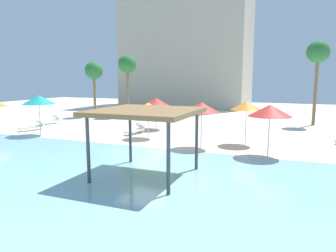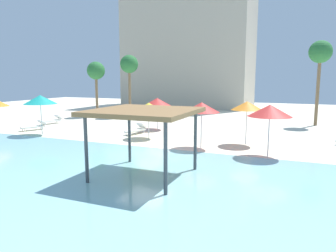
{
  "view_description": "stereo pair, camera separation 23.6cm",
  "coord_description": "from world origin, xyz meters",
  "px_view_note": "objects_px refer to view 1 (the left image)",
  "views": [
    {
      "loc": [
        7.34,
        -14.8,
        4.07
      ],
      "look_at": [
        0.53,
        2.0,
        1.3
      ],
      "focal_mm": 33.41,
      "sensor_mm": 36.0,
      "label": 1
    },
    {
      "loc": [
        7.56,
        -14.71,
        4.07
      ],
      "look_at": [
        0.53,
        2.0,
        1.3
      ],
      "focal_mm": 33.41,
      "sensor_mm": 36.0,
      "label": 2
    }
  ],
  "objects_px": {
    "palm_tree_0": "(127,66)",
    "palm_tree_1": "(318,54)",
    "beach_umbrella_teal_7": "(39,100)",
    "lounge_chair_1": "(51,120)",
    "shade_pavilion": "(146,114)",
    "beach_umbrella_red_5": "(270,111)",
    "beach_umbrella_orange_1": "(247,106)",
    "lounge_chair_4": "(33,126)",
    "beach_umbrella_red_3": "(156,102)",
    "beach_umbrella_red_4": "(201,107)",
    "lounge_chair_3": "(136,129)",
    "palm_tree_2": "(94,72)",
    "beach_umbrella_yellow_2": "(148,107)"
  },
  "relations": [
    {
      "from": "beach_umbrella_yellow_2",
      "to": "beach_umbrella_teal_7",
      "type": "distance_m",
      "value": 7.95
    },
    {
      "from": "palm_tree_0",
      "to": "palm_tree_2",
      "type": "bearing_deg",
      "value": -161.29
    },
    {
      "from": "beach_umbrella_teal_7",
      "to": "lounge_chair_3",
      "type": "height_order",
      "value": "beach_umbrella_teal_7"
    },
    {
      "from": "palm_tree_0",
      "to": "palm_tree_1",
      "type": "height_order",
      "value": "palm_tree_1"
    },
    {
      "from": "palm_tree_0",
      "to": "beach_umbrella_red_3",
      "type": "bearing_deg",
      "value": -46.27
    },
    {
      "from": "beach_umbrella_orange_1",
      "to": "beach_umbrella_teal_7",
      "type": "relative_size",
      "value": 0.93
    },
    {
      "from": "beach_umbrella_yellow_2",
      "to": "beach_umbrella_red_3",
      "type": "height_order",
      "value": "beach_umbrella_red_3"
    },
    {
      "from": "beach_umbrella_orange_1",
      "to": "beach_umbrella_teal_7",
      "type": "height_order",
      "value": "beach_umbrella_teal_7"
    },
    {
      "from": "beach_umbrella_red_4",
      "to": "lounge_chair_3",
      "type": "height_order",
      "value": "beach_umbrella_red_4"
    },
    {
      "from": "palm_tree_0",
      "to": "shade_pavilion",
      "type": "bearing_deg",
      "value": -58.68
    },
    {
      "from": "beach_umbrella_teal_7",
      "to": "palm_tree_2",
      "type": "bearing_deg",
      "value": 105.27
    },
    {
      "from": "beach_umbrella_teal_7",
      "to": "palm_tree_2",
      "type": "relative_size",
      "value": 0.49
    },
    {
      "from": "beach_umbrella_orange_1",
      "to": "lounge_chair_3",
      "type": "xyz_separation_m",
      "value": [
        -8.07,
        0.71,
        -2.09
      ]
    },
    {
      "from": "shade_pavilion",
      "to": "lounge_chair_4",
      "type": "height_order",
      "value": "shade_pavilion"
    },
    {
      "from": "lounge_chair_1",
      "to": "shade_pavilion",
      "type": "bearing_deg",
      "value": 68.88
    },
    {
      "from": "beach_umbrella_orange_1",
      "to": "lounge_chair_4",
      "type": "xyz_separation_m",
      "value": [
        -16.36,
        -0.91,
        -2.09
      ]
    },
    {
      "from": "lounge_chair_1",
      "to": "palm_tree_1",
      "type": "bearing_deg",
      "value": 124.62
    },
    {
      "from": "lounge_chair_3",
      "to": "palm_tree_0",
      "type": "distance_m",
      "value": 11.92
    },
    {
      "from": "beach_umbrella_red_5",
      "to": "shade_pavilion",
      "type": "bearing_deg",
      "value": -128.78
    },
    {
      "from": "lounge_chair_1",
      "to": "palm_tree_0",
      "type": "xyz_separation_m",
      "value": [
        3.82,
        7.38,
        5.07
      ]
    },
    {
      "from": "shade_pavilion",
      "to": "palm_tree_0",
      "type": "xyz_separation_m",
      "value": [
        -10.95,
        17.99,
        2.76
      ]
    },
    {
      "from": "beach_umbrella_orange_1",
      "to": "palm_tree_2",
      "type": "xyz_separation_m",
      "value": [
        -17.23,
        8.69,
        2.35
      ]
    },
    {
      "from": "beach_umbrella_teal_7",
      "to": "lounge_chair_4",
      "type": "height_order",
      "value": "beach_umbrella_teal_7"
    },
    {
      "from": "beach_umbrella_teal_7",
      "to": "lounge_chair_1",
      "type": "relative_size",
      "value": 1.45
    },
    {
      "from": "lounge_chair_3",
      "to": "lounge_chair_4",
      "type": "distance_m",
      "value": 8.45
    },
    {
      "from": "lounge_chair_1",
      "to": "lounge_chair_3",
      "type": "bearing_deg",
      "value": 94.21
    },
    {
      "from": "lounge_chair_1",
      "to": "beach_umbrella_yellow_2",
      "type": "bearing_deg",
      "value": 90.4
    },
    {
      "from": "beach_umbrella_red_3",
      "to": "beach_umbrella_teal_7",
      "type": "xyz_separation_m",
      "value": [
        -6.64,
        -5.64,
        0.36
      ]
    },
    {
      "from": "shade_pavilion",
      "to": "beach_umbrella_red_5",
      "type": "xyz_separation_m",
      "value": [
        4.43,
        5.51,
        -0.22
      ]
    },
    {
      "from": "beach_umbrella_red_5",
      "to": "palm_tree_0",
      "type": "bearing_deg",
      "value": 140.94
    },
    {
      "from": "beach_umbrella_orange_1",
      "to": "beach_umbrella_red_4",
      "type": "distance_m",
      "value": 3.03
    },
    {
      "from": "shade_pavilion",
      "to": "beach_umbrella_red_4",
      "type": "height_order",
      "value": "shade_pavilion"
    },
    {
      "from": "beach_umbrella_red_4",
      "to": "palm_tree_2",
      "type": "relative_size",
      "value": 0.46
    },
    {
      "from": "beach_umbrella_orange_1",
      "to": "palm_tree_1",
      "type": "xyz_separation_m",
      "value": [
        4.34,
        10.49,
        3.67
      ]
    },
    {
      "from": "beach_umbrella_red_5",
      "to": "lounge_chair_3",
      "type": "height_order",
      "value": "beach_umbrella_red_5"
    },
    {
      "from": "shade_pavilion",
      "to": "beach_umbrella_red_3",
      "type": "relative_size",
      "value": 1.6
    },
    {
      "from": "beach_umbrella_red_5",
      "to": "palm_tree_1",
      "type": "height_order",
      "value": "palm_tree_1"
    },
    {
      "from": "beach_umbrella_orange_1",
      "to": "palm_tree_0",
      "type": "xyz_separation_m",
      "value": [
        -13.82,
        9.85,
        2.98
      ]
    },
    {
      "from": "lounge_chair_1",
      "to": "palm_tree_2",
      "type": "height_order",
      "value": "palm_tree_2"
    },
    {
      "from": "beach_umbrella_yellow_2",
      "to": "lounge_chair_4",
      "type": "xyz_separation_m",
      "value": [
        -9.83,
        -0.57,
        -1.83
      ]
    },
    {
      "from": "beach_umbrella_orange_1",
      "to": "beach_umbrella_red_5",
      "type": "xyz_separation_m",
      "value": [
        1.56,
        -2.63,
        0.01
      ]
    },
    {
      "from": "beach_umbrella_yellow_2",
      "to": "beach_umbrella_red_5",
      "type": "height_order",
      "value": "beach_umbrella_red_5"
    },
    {
      "from": "palm_tree_0",
      "to": "palm_tree_1",
      "type": "bearing_deg",
      "value": 2.02
    },
    {
      "from": "shade_pavilion",
      "to": "palm_tree_1",
      "type": "xyz_separation_m",
      "value": [
        7.21,
        18.63,
        3.44
      ]
    },
    {
      "from": "beach_umbrella_red_3",
      "to": "beach_umbrella_red_4",
      "type": "bearing_deg",
      "value": -45.08
    },
    {
      "from": "beach_umbrella_yellow_2",
      "to": "lounge_chair_3",
      "type": "relative_size",
      "value": 1.23
    },
    {
      "from": "palm_tree_1",
      "to": "beach_umbrella_red_4",
      "type": "bearing_deg",
      "value": -118.01
    },
    {
      "from": "lounge_chair_1",
      "to": "palm_tree_0",
      "type": "height_order",
      "value": "palm_tree_0"
    },
    {
      "from": "beach_umbrella_red_3",
      "to": "palm_tree_2",
      "type": "relative_size",
      "value": 0.43
    },
    {
      "from": "lounge_chair_3",
      "to": "palm_tree_1",
      "type": "xyz_separation_m",
      "value": [
        12.41,
        9.77,
        5.75
      ]
    }
  ]
}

